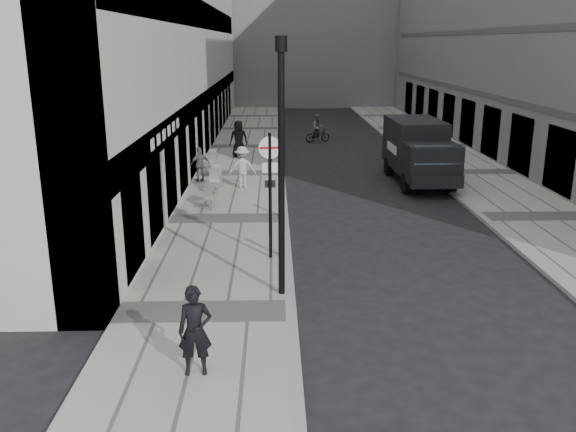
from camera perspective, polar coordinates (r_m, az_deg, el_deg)
The scene contains 16 objects.
ground at distance 11.81m, azimuth 0.67°, elevation -14.83°, with size 120.00×120.00×0.00m, color black.
sidewalk at distance 28.81m, azimuth -4.58°, elevation 3.94°, with size 4.00×60.00×0.12m, color #A29B92.
far_sidewalk at distance 30.25m, azimuth 16.76°, elevation 3.89°, with size 4.00×60.00×0.12m, color #A29B92.
walking_man at distance 11.42m, azimuth -8.69°, elevation -10.57°, with size 0.62×0.41×1.71m, color black.
sign_post at distance 16.83m, azimuth -1.69°, elevation 3.48°, with size 0.61×0.11×3.56m.
lamppost at distance 14.07m, azimuth -0.63°, elevation 5.51°, with size 0.27×0.27×6.06m.
bollard_near at distance 21.50m, azimuth -0.72°, elevation 1.18°, with size 0.12×0.12×0.87m, color black.
bollard_far at distance 17.36m, azimuth -0.55°, elevation -2.24°, with size 0.13×0.13×1.00m, color black.
panel_van at distance 27.55m, azimuth 12.10°, elevation 6.19°, with size 2.26×5.82×2.72m.
cyclist at distance 38.44m, azimuth 2.79°, elevation 7.92°, with size 1.68×1.01×1.71m.
pedestrian_a at distance 26.98m, azimuth -8.23°, elevation 4.79°, with size 0.90×0.37×1.53m, color #59585D.
pedestrian_b at distance 25.69m, azimuth -4.29°, elevation 4.59°, with size 1.12×0.65×1.74m, color #B8B4AA.
pedestrian_c at distance 32.72m, azimuth -4.64°, elevation 7.22°, with size 0.95×0.62×1.94m, color black.
cafe_table_near at distance 25.51m, azimuth -6.80°, elevation 3.57°, with size 0.76×1.71×0.97m.
cafe_table_mid at distance 22.92m, azimuth -7.40°, elevation 1.91°, with size 0.62×1.40×0.80m.
cafe_table_far at distance 29.75m, azimuth -7.10°, elevation 5.25°, with size 0.69×1.56×0.89m.
Camera 1 is at (-0.37, -10.13, 6.05)m, focal length 38.00 mm.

